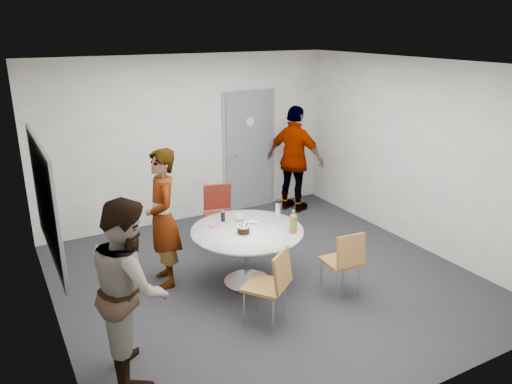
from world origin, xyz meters
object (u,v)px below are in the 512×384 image
chair_near_left (272,281)px  person_left (130,287)px  person_main (163,218)px  person_right (295,159)px  table (249,237)px  chair_near_right (345,258)px  door (249,151)px  whiteboard (45,199)px  chair_far (219,209)px

chair_near_left → person_left: bearing=142.9°
person_main → person_right: (2.85, 1.41, 0.05)m
person_left → person_right: size_ratio=0.93×
table → chair_near_right: (0.83, -0.86, -0.12)m
door → person_left: 4.57m
chair_near_left → chair_near_right: 1.06m
chair_near_right → person_left: 2.59m
person_main → whiteboard: bearing=-67.8°
table → person_main: size_ratio=0.80×
table → person_main: bearing=151.1°
door → person_left: size_ratio=1.24×
person_main → table: bearing=68.9°
table → door: bearing=61.8°
table → chair_near_left: (-0.23, -0.95, -0.09)m
whiteboard → chair_near_right: 3.38m
chair_near_left → chair_far: chair_far is taller
table → person_main: (-0.93, 0.51, 0.24)m
chair_near_right → person_main: bearing=145.9°
table → person_right: person_right is taller
whiteboard → table: bearing=-4.4°
person_right → chair_far: bearing=84.1°
chair_near_right → chair_far: bearing=110.8°
chair_far → chair_near_right: bearing=119.5°
person_main → person_right: person_right is taller
chair_near_right → whiteboard: bearing=165.3°
chair_near_left → person_right: person_right is taller
chair_near_left → person_left: size_ratio=0.51×
table → whiteboard: bearing=175.6°
whiteboard → person_main: 1.48m
chair_near_right → door: bearing=85.4°
door → chair_far: 1.71m
table → person_left: (-1.73, -0.94, 0.23)m
chair_far → person_main: bearing=47.2°
whiteboard → person_left: (0.51, -1.12, -0.59)m
chair_near_left → table: bearing=39.8°
chair_near_left → chair_far: (0.41, 2.23, 0.02)m
table → chair_near_right: bearing=-45.9°
chair_far → chair_near_left: bearing=92.2°
person_left → person_right: bearing=-45.6°
person_left → chair_far: bearing=-34.4°
whiteboard → person_right: bearing=22.8°
person_main → person_left: 1.66m
table → chair_far: table is taller
whiteboard → person_main: size_ratio=1.09×
person_left → chair_near_left: bearing=-84.1°
table → chair_far: size_ratio=1.55×
table → person_right: (1.93, 1.92, 0.30)m
person_main → person_right: size_ratio=0.94×
door → chair_near_left: bearing=-114.4°
chair_near_left → person_right: bearing=16.4°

